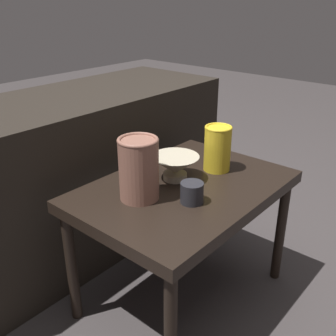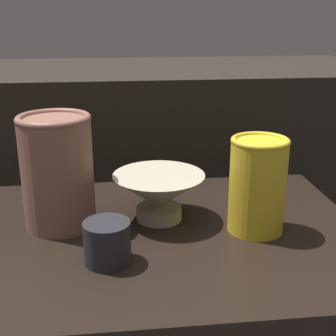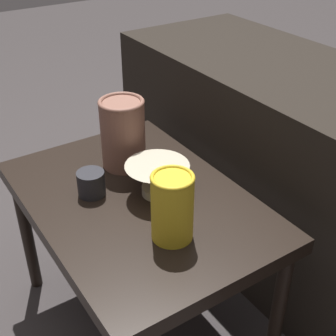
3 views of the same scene
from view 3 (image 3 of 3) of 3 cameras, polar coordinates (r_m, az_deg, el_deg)
name	(u,v)px [view 3 (image 3 of 3)]	position (r m, az deg, el deg)	size (l,w,h in m)	color
ground_plane	(142,320)	(1.49, -3.16, -18.03)	(8.00, 8.00, 0.00)	#383333
table	(138,213)	(1.20, -3.73, -5.52)	(0.71, 0.50, 0.46)	black
couch_backdrop	(292,172)	(1.55, 14.89, -0.48)	(1.32, 0.50, 0.66)	black
bowl	(157,177)	(1.16, -1.31, -1.11)	(0.16, 0.16, 0.08)	#B2A88E
vase_textured_left	(123,132)	(1.26, -5.52, 4.34)	(0.12, 0.12, 0.19)	brown
vase_colorful_right	(172,206)	(1.00, 0.53, -4.68)	(0.09, 0.09, 0.16)	gold
cup	(91,183)	(1.18, -9.34, -1.85)	(0.07, 0.07, 0.06)	#232328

